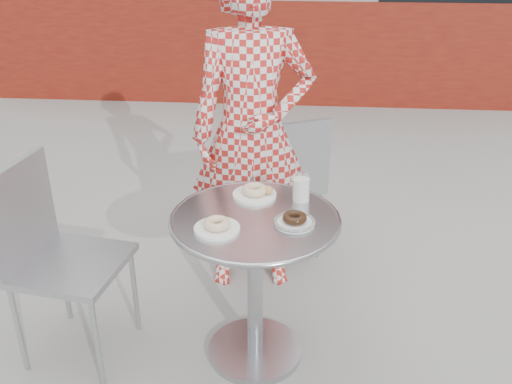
# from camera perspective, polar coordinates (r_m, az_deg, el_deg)

# --- Properties ---
(ground) EXTENTS (60.00, 60.00, 0.00)m
(ground) POSITION_cam_1_polar(r_m,az_deg,el_deg) (2.61, 0.66, -15.70)
(ground) COLOR #A6A49E
(ground) RESTS_ON ground
(bistro_table) EXTENTS (0.67, 0.67, 0.68)m
(bistro_table) POSITION_cam_1_polar(r_m,az_deg,el_deg) (2.29, -0.10, -6.16)
(bistro_table) COLOR silver
(bistro_table) RESTS_ON ground
(chair_far) EXTENTS (0.52, 0.52, 0.82)m
(chair_far) POSITION_cam_1_polar(r_m,az_deg,el_deg) (3.18, 2.43, -1.75)
(chair_far) COLOR #A7A9AF
(chair_far) RESTS_ON ground
(chair_left) EXTENTS (0.47, 0.47, 0.87)m
(chair_left) POSITION_cam_1_polar(r_m,az_deg,el_deg) (2.58, -17.67, -10.13)
(chair_left) COLOR #A7A9AF
(chair_left) RESTS_ON ground
(seated_person) EXTENTS (0.64, 0.47, 1.61)m
(seated_person) POSITION_cam_1_polar(r_m,az_deg,el_deg) (2.71, -0.37, 6.00)
(seated_person) COLOR #B41F1B
(seated_person) RESTS_ON ground
(plate_far) EXTENTS (0.18, 0.18, 0.05)m
(plate_far) POSITION_cam_1_polar(r_m,az_deg,el_deg) (2.36, -0.07, -0.02)
(plate_far) COLOR white
(plate_far) RESTS_ON bistro_table
(plate_near) EXTENTS (0.17, 0.17, 0.04)m
(plate_near) POSITION_cam_1_polar(r_m,az_deg,el_deg) (2.12, -3.93, -3.42)
(plate_near) COLOR white
(plate_near) RESTS_ON bistro_table
(plate_checker) EXTENTS (0.16, 0.16, 0.04)m
(plate_checker) POSITION_cam_1_polar(r_m,az_deg,el_deg) (2.16, 3.88, -2.88)
(plate_checker) COLOR white
(plate_checker) RESTS_ON bistro_table
(milk_cup) EXTENTS (0.07, 0.07, 0.12)m
(milk_cup) POSITION_cam_1_polar(r_m,az_deg,el_deg) (2.32, 4.54, 0.36)
(milk_cup) COLOR white
(milk_cup) RESTS_ON bistro_table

